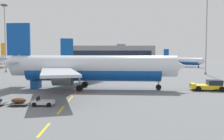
# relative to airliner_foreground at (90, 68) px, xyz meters

# --- Properties ---
(ground) EXTENTS (400.00, 400.00, 0.00)m
(ground) POSITION_rel_airliner_foreground_xyz_m (19.90, 13.96, -3.95)
(ground) COLOR slate
(apron_paint_markings) EXTENTS (8.00, 95.26, 0.01)m
(apron_paint_markings) POSITION_rel_airliner_foreground_xyz_m (-2.10, 12.09, -3.95)
(apron_paint_markings) COLOR yellow
(apron_paint_markings) RESTS_ON ground
(airliner_foreground) EXTENTS (34.82, 34.49, 12.20)m
(airliner_foreground) POSITION_rel_airliner_foreground_xyz_m (0.00, 0.00, 0.00)
(airliner_foreground) COLOR silver
(airliner_foreground) RESTS_ON ground
(pushback_tug) EXTENTS (6.34, 3.84, 2.08)m
(pushback_tug) POSITION_rel_airliner_foreground_xyz_m (21.33, -1.93, -3.05)
(pushback_tug) COLOR yellow
(pushback_tug) RESTS_ON ground
(airliner_mid_left) EXTENTS (32.46, 31.13, 11.70)m
(airliner_mid_left) POSITION_rel_airliner_foreground_xyz_m (1.51, 41.67, -0.16)
(airliner_mid_left) COLOR white
(airliner_mid_left) RESTS_ON ground
(airliner_far_center) EXTENTS (22.08, 23.82, 9.26)m
(airliner_far_center) POSITION_rel_airliner_foreground_xyz_m (40.82, 78.47, -0.95)
(airliner_far_center) COLOR silver
(airliner_far_center) RESTS_ON ground
(baggage_train) EXTENTS (8.66, 1.92, 1.14)m
(baggage_train) POSITION_rel_airliner_foreground_xyz_m (-7.79, -14.31, -3.42)
(baggage_train) COLOR silver
(baggage_train) RESTS_ON ground
(uld_cargo_container) EXTENTS (1.81, 1.78, 1.60)m
(uld_cargo_container) POSITION_rel_airliner_foreground_xyz_m (-10.36, 1.46, -3.15)
(uld_cargo_container) COLOR #194C9E
(uld_cargo_container) RESTS_ON ground
(apron_light_mast_near) EXTENTS (1.80, 1.80, 23.84)m
(apron_light_mast_near) POSITION_rel_airliner_foreground_xyz_m (-33.15, 42.30, 10.95)
(apron_light_mast_near) COLOR slate
(apron_light_mast_near) RESTS_ON ground
(apron_light_mast_far) EXTENTS (1.80, 1.80, 24.65)m
(apron_light_mast_far) POSITION_rel_airliner_foreground_xyz_m (34.59, 32.77, 11.40)
(apron_light_mast_far) COLOR slate
(apron_light_mast_far) RESTS_ON ground
(terminal_satellite) EXTENTS (63.12, 27.92, 13.80)m
(terminal_satellite) POSITION_rel_airliner_foreground_xyz_m (3.13, 130.92, 2.17)
(terminal_satellite) COLOR gray
(terminal_satellite) RESTS_ON ground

